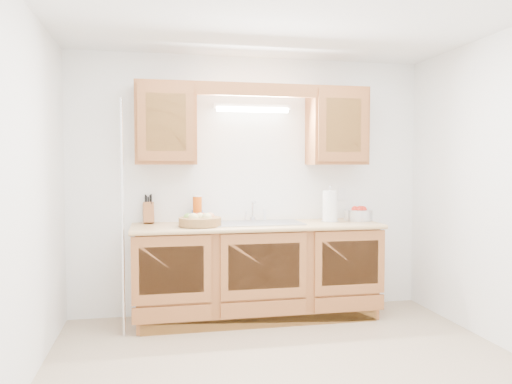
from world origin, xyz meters
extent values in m
plane|color=tan|center=(0.00, 0.00, 0.00)|extent=(3.50, 3.50, 0.00)
plane|color=white|center=(0.00, 0.00, 2.50)|extent=(3.50, 3.50, 0.00)
cube|color=white|center=(0.00, 1.50, 1.25)|extent=(3.50, 0.02, 2.50)
cube|color=white|center=(0.00, -1.50, 1.25)|extent=(3.50, 0.02, 2.50)
cube|color=white|center=(-1.75, 0.00, 1.25)|extent=(0.02, 3.00, 2.50)
cube|color=white|center=(1.75, 0.00, 1.25)|extent=(0.02, 3.00, 2.50)
cube|color=#9B592D|center=(0.00, 1.20, 0.44)|extent=(2.20, 0.60, 0.86)
cube|color=tan|center=(0.00, 1.19, 0.88)|extent=(2.30, 0.63, 0.04)
cube|color=#9B592D|center=(-0.83, 1.33, 1.83)|extent=(0.55, 0.33, 0.75)
cube|color=#9B592D|center=(0.83, 1.33, 1.83)|extent=(0.55, 0.33, 0.75)
cube|color=#9B592D|center=(0.00, 1.19, 2.14)|extent=(2.20, 0.05, 0.12)
cylinder|color=white|center=(0.00, 1.40, 1.98)|extent=(0.70, 0.05, 0.05)
cube|color=white|center=(0.00, 1.43, 2.01)|extent=(0.76, 0.06, 0.05)
cube|color=#9E9EA3|center=(0.00, 1.21, 0.90)|extent=(0.84, 0.46, 0.01)
cube|color=#9E9EA3|center=(-0.21, 1.21, 0.82)|extent=(0.39, 0.40, 0.16)
cube|color=#9E9EA3|center=(0.21, 1.21, 0.82)|extent=(0.39, 0.40, 0.16)
cylinder|color=silver|center=(0.00, 1.41, 0.92)|extent=(0.06, 0.06, 0.04)
cylinder|color=silver|center=(0.00, 1.41, 1.00)|extent=(0.02, 0.02, 0.16)
cylinder|color=silver|center=(0.00, 1.35, 1.09)|extent=(0.02, 0.12, 0.02)
cylinder|color=white|center=(0.12, 1.41, 0.96)|extent=(0.03, 0.03, 0.12)
cylinder|color=silver|center=(-1.20, 0.94, 1.00)|extent=(0.03, 0.03, 2.00)
cube|color=white|center=(0.95, 1.49, 1.15)|extent=(0.08, 0.01, 0.12)
cylinder|color=olive|center=(-0.54, 1.10, 0.94)|extent=(0.46, 0.46, 0.07)
sphere|color=#D8C67F|center=(-0.60, 1.05, 0.98)|extent=(0.09, 0.09, 0.09)
sphere|color=#D8C67F|center=(-0.49, 1.04, 0.98)|extent=(0.09, 0.09, 0.09)
sphere|color=tan|center=(-0.45, 1.14, 0.97)|extent=(0.09, 0.09, 0.09)
sphere|color=red|center=(-0.56, 1.16, 0.97)|extent=(0.08, 0.08, 0.08)
sphere|color=#72A53F|center=(-0.65, 1.13, 0.97)|extent=(0.08, 0.08, 0.08)
sphere|color=#D8C67F|center=(-0.54, 1.09, 0.98)|extent=(0.09, 0.09, 0.09)
sphere|color=red|center=(-0.51, 1.19, 0.97)|extent=(0.08, 0.08, 0.08)
cube|color=#9B592D|center=(-0.99, 1.42, 1.00)|extent=(0.11, 0.17, 0.22)
cylinder|color=black|center=(-1.02, 1.40, 1.11)|extent=(0.02, 0.04, 0.08)
cylinder|color=black|center=(-0.99, 1.40, 1.11)|extent=(0.02, 0.04, 0.08)
cylinder|color=black|center=(-0.97, 1.40, 1.12)|extent=(0.02, 0.04, 0.08)
cylinder|color=black|center=(-1.01, 1.44, 1.12)|extent=(0.02, 0.04, 0.08)
cylinder|color=black|center=(-0.98, 1.44, 1.13)|extent=(0.02, 0.04, 0.08)
cylinder|color=black|center=(-1.02, 1.46, 1.13)|extent=(0.02, 0.04, 0.08)
cylinder|color=black|center=(-0.97, 1.46, 1.13)|extent=(0.02, 0.04, 0.08)
cylinder|color=#CC500B|center=(-0.54, 1.38, 1.02)|extent=(0.09, 0.09, 0.25)
cylinder|color=white|center=(-0.54, 1.38, 1.15)|extent=(0.09, 0.09, 0.01)
imported|color=blue|center=(-0.54, 1.41, 0.99)|extent=(0.10, 0.10, 0.17)
cube|color=#CC333F|center=(-0.54, 1.44, 0.90)|extent=(0.12, 0.08, 0.01)
cube|color=green|center=(-0.54, 1.44, 0.91)|extent=(0.12, 0.08, 0.02)
cylinder|color=silver|center=(0.71, 1.19, 0.91)|extent=(0.17, 0.17, 0.01)
cylinder|color=silver|center=(0.71, 1.19, 1.07)|extent=(0.02, 0.02, 0.34)
cylinder|color=white|center=(0.71, 1.19, 1.06)|extent=(0.17, 0.17, 0.29)
sphere|color=silver|center=(0.71, 1.19, 1.24)|extent=(0.02, 0.02, 0.02)
cylinder|color=silver|center=(1.03, 1.25, 0.95)|extent=(0.32, 0.32, 0.11)
sphere|color=red|center=(1.00, 1.25, 1.01)|extent=(0.08, 0.08, 0.08)
sphere|color=red|center=(1.06, 1.28, 1.01)|extent=(0.08, 0.08, 0.08)
sphere|color=red|center=(1.03, 1.22, 1.01)|extent=(0.08, 0.08, 0.08)
sphere|color=red|center=(1.07, 1.23, 1.01)|extent=(0.08, 0.08, 0.08)
camera|label=1|loc=(-0.93, -3.34, 1.44)|focal=35.00mm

